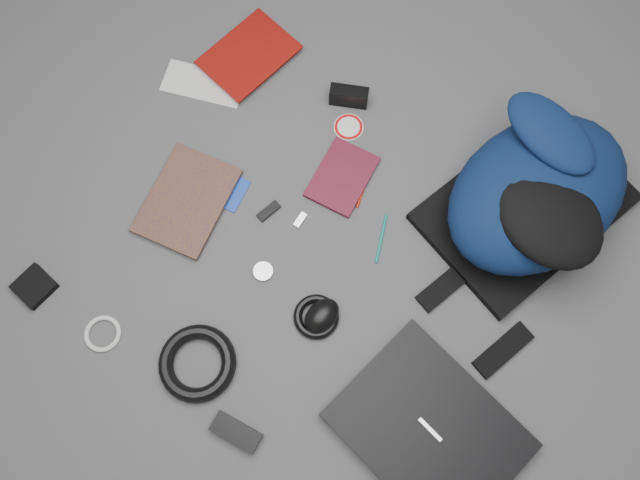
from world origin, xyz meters
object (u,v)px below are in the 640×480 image
at_px(textbook_red, 226,35).
at_px(power_brick, 236,432).
at_px(pouch, 34,286).
at_px(dvd_case, 342,177).
at_px(backpack, 537,193).
at_px(comic_book, 154,186).
at_px(compact_camera, 349,96).
at_px(mouse, 322,316).
at_px(laptop, 429,430).

bearing_deg(textbook_red, power_brick, -41.54).
relative_size(power_brick, pouch, 1.38).
bearing_deg(dvd_case, backpack, 17.33).
xyz_separation_m(comic_book, compact_camera, (0.32, 0.44, 0.02)).
xyz_separation_m(dvd_case, mouse, (0.12, -0.34, 0.02)).
height_order(laptop, textbook_red, laptop).
height_order(dvd_case, pouch, pouch).
distance_m(backpack, textbook_red, 0.90).
bearing_deg(mouse, dvd_case, 124.91).
relative_size(textbook_red, power_brick, 2.12).
xyz_separation_m(compact_camera, mouse, (0.20, -0.54, -0.00)).
bearing_deg(backpack, compact_camera, -163.86).
height_order(mouse, power_brick, mouse).
relative_size(laptop, power_brick, 3.47).
bearing_deg(mouse, comic_book, -174.89).
height_order(textbook_red, mouse, mouse).
bearing_deg(textbook_red, dvd_case, -8.30).
xyz_separation_m(laptop, power_brick, (-0.37, -0.20, -0.01)).
relative_size(laptop, dvd_case, 2.15).
xyz_separation_m(mouse, pouch, (-0.63, -0.25, -0.01)).
relative_size(backpack, compact_camera, 5.29).
height_order(textbook_red, comic_book, textbook_red).
distance_m(backpack, mouse, 0.57).
bearing_deg(laptop, comic_book, -176.12).
relative_size(backpack, textbook_red, 2.22).
xyz_separation_m(textbook_red, dvd_case, (0.46, -0.22, -0.01)).
bearing_deg(comic_book, textbook_red, 93.52).
distance_m(laptop, compact_camera, 0.84).
distance_m(dvd_case, power_brick, 0.65).
distance_m(power_brick, pouch, 0.59).
height_order(backpack, textbook_red, backpack).
bearing_deg(compact_camera, backpack, -26.10).
bearing_deg(pouch, backpack, 37.23).
distance_m(laptop, pouch, 0.97).
height_order(dvd_case, compact_camera, compact_camera).
distance_m(laptop, power_brick, 0.42).
xyz_separation_m(backpack, power_brick, (-0.36, -0.78, -0.09)).
xyz_separation_m(backpack, textbook_red, (-0.89, 0.08, -0.10)).
relative_size(comic_book, power_brick, 2.29).
bearing_deg(comic_book, mouse, -14.25).
distance_m(textbook_red, dvd_case, 0.51).
relative_size(backpack, laptop, 1.36).
bearing_deg(power_brick, comic_book, 139.58).
distance_m(dvd_case, mouse, 0.36).
distance_m(laptop, comic_book, 0.87).
relative_size(laptop, pouch, 4.78).
bearing_deg(textbook_red, backpack, 11.63).
bearing_deg(textbook_red, laptop, -19.44).
height_order(compact_camera, power_brick, compact_camera).
distance_m(backpack, power_brick, 0.87).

